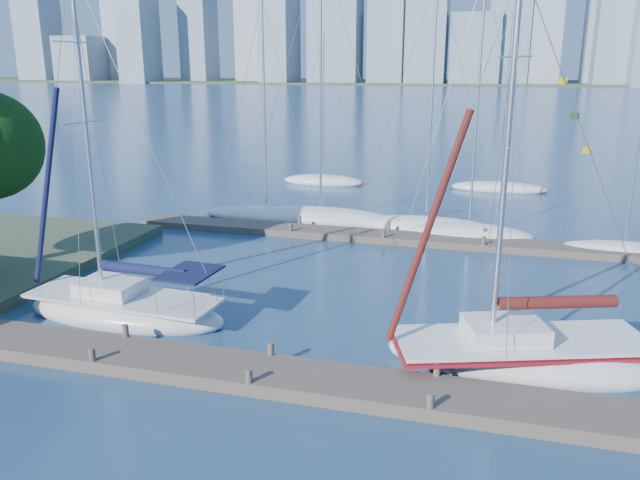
# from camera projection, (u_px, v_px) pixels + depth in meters

# --- Properties ---
(ground) EXTENTS (700.00, 700.00, 0.00)m
(ground) POSITION_uv_depth(u_px,v_px,m) (261.00, 380.00, 18.28)
(ground) COLOR navy
(ground) RESTS_ON ground
(near_dock) EXTENTS (26.00, 2.00, 0.40)m
(near_dock) POSITION_uv_depth(u_px,v_px,m) (261.00, 374.00, 18.23)
(near_dock) COLOR brown
(near_dock) RESTS_ON ground
(far_dock) EXTENTS (30.00, 1.80, 0.36)m
(far_dock) POSITION_uv_depth(u_px,v_px,m) (405.00, 238.00, 32.57)
(far_dock) COLOR brown
(far_dock) RESTS_ON ground
(far_shore) EXTENTS (800.00, 100.00, 1.50)m
(far_shore) POSITION_uv_depth(u_px,v_px,m) (484.00, 83.00, 315.25)
(far_shore) COLOR #38472D
(far_shore) RESTS_ON ground
(sailboat_navy) EXTENTS (7.89, 3.01, 12.64)m
(sailboat_navy) POSITION_uv_depth(u_px,v_px,m) (123.00, 292.00, 22.41)
(sailboat_navy) COLOR silver
(sailboat_navy) RESTS_ON ground
(sailboat_maroon) EXTENTS (8.59, 5.17, 12.01)m
(sailboat_maroon) POSITION_uv_depth(u_px,v_px,m) (522.00, 339.00, 18.83)
(sailboat_maroon) COLOR silver
(sailboat_maroon) RESTS_ON ground
(bg_boat_0) EXTENTS (8.00, 5.08, 12.88)m
(bg_boat_0) POSITION_uv_depth(u_px,v_px,m) (267.00, 215.00, 37.35)
(bg_boat_0) COLOR silver
(bg_boat_0) RESTS_ON ground
(bg_boat_1) EXTENTS (9.55, 3.34, 15.59)m
(bg_boat_1) POSITION_uv_depth(u_px,v_px,m) (321.00, 217.00, 36.73)
(bg_boat_1) COLOR silver
(bg_boat_1) RESTS_ON ground
(bg_boat_2) EXTENTS (8.09, 3.37, 13.84)m
(bg_boat_2) POSITION_uv_depth(u_px,v_px,m) (426.00, 226.00, 34.72)
(bg_boat_2) COLOR silver
(bg_boat_2) RESTS_ON ground
(bg_boat_3) EXTENTS (7.13, 4.90, 13.78)m
(bg_boat_3) POSITION_uv_depth(u_px,v_px,m) (469.00, 233.00, 33.14)
(bg_boat_3) COLOR silver
(bg_boat_3) RESTS_ON ground
(bg_boat_4) EXTENTS (6.27, 2.56, 10.37)m
(bg_boat_4) POSITION_uv_depth(u_px,v_px,m) (624.00, 250.00, 30.33)
(bg_boat_4) COLOR silver
(bg_boat_4) RESTS_ON ground
(bg_boat_6) EXTENTS (6.66, 3.63, 11.47)m
(bg_boat_6) POSITION_uv_depth(u_px,v_px,m) (323.00, 181.00, 48.40)
(bg_boat_6) COLOR silver
(bg_boat_6) RESTS_ON ground
(bg_boat_7) EXTENTS (7.17, 3.05, 12.82)m
(bg_boat_7) POSITION_uv_depth(u_px,v_px,m) (499.00, 187.00, 45.78)
(bg_boat_7) COLOR silver
(bg_boat_7) RESTS_ON ground
(skyline) EXTENTS (502.98, 51.31, 122.27)m
(skyline) POSITION_uv_depth(u_px,v_px,m) (541.00, 0.00, 272.36)
(skyline) COLOR gray
(skyline) RESTS_ON ground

